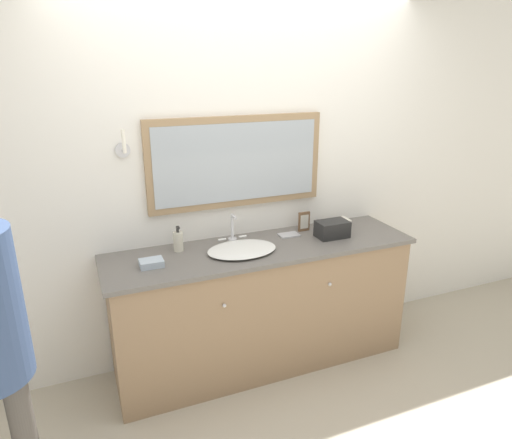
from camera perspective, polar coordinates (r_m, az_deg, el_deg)
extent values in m
plane|color=#B2A893|center=(3.30, 2.89, -19.92)|extent=(14.00, 14.00, 0.00)
cube|color=white|center=(3.23, -1.33, 4.68)|extent=(8.00, 0.06, 2.55)
cube|color=#997A56|center=(3.12, -2.41, 7.19)|extent=(1.24, 0.04, 0.62)
cube|color=#9EA8B2|center=(3.11, -2.28, 7.12)|extent=(1.15, 0.01, 0.53)
cylinder|color=silver|center=(2.94, -16.32, 8.31)|extent=(0.09, 0.01, 0.09)
cylinder|color=silver|center=(2.90, -16.20, 8.15)|extent=(0.02, 0.10, 0.02)
cylinder|color=white|center=(2.83, -16.21, 9.37)|extent=(0.02, 0.02, 0.14)
cube|color=#937556|center=(3.28, 0.79, -10.96)|extent=(2.05, 0.53, 0.87)
cube|color=#66605B|center=(3.08, 0.82, -3.67)|extent=(2.11, 0.57, 0.03)
sphere|color=silver|center=(2.82, -3.97, -10.69)|extent=(0.02, 0.02, 0.02)
sphere|color=silver|center=(3.10, 9.22, -8.00)|extent=(0.02, 0.02, 0.02)
ellipsoid|color=white|center=(2.99, -1.78, -3.74)|extent=(0.46, 0.33, 0.03)
cylinder|color=silver|center=(3.15, -2.96, -2.58)|extent=(0.06, 0.06, 0.03)
cylinder|color=silver|center=(3.11, -2.99, -0.89)|extent=(0.02, 0.02, 0.17)
cylinder|color=silver|center=(3.06, -2.79, 0.37)|extent=(0.02, 0.07, 0.02)
cylinder|color=white|center=(3.12, -4.26, -2.51)|extent=(0.06, 0.02, 0.02)
cylinder|color=white|center=(3.17, -1.68, -2.14)|extent=(0.05, 0.02, 0.02)
cylinder|color=beige|center=(3.03, -9.69, -2.72)|extent=(0.07, 0.07, 0.13)
cylinder|color=black|center=(3.00, -9.78, -1.25)|extent=(0.02, 0.02, 0.04)
cube|color=black|center=(2.98, -9.74, -1.00)|extent=(0.02, 0.03, 0.01)
cube|color=black|center=(3.27, 9.50, -1.19)|extent=(0.22, 0.14, 0.12)
cube|color=black|center=(3.22, 10.13, -1.57)|extent=(0.16, 0.01, 0.08)
cube|color=brown|center=(3.35, 6.02, -0.25)|extent=(0.09, 0.01, 0.15)
cube|color=beige|center=(3.35, 6.08, -0.29)|extent=(0.06, 0.00, 0.10)
cube|color=#A8B7C6|center=(2.85, -12.94, -5.32)|extent=(0.14, 0.11, 0.04)
cube|color=silver|center=(3.50, 10.31, -0.39)|extent=(0.16, 0.11, 0.05)
cube|color=#ADADB2|center=(3.28, 4.13, -1.92)|extent=(0.14, 0.10, 0.01)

